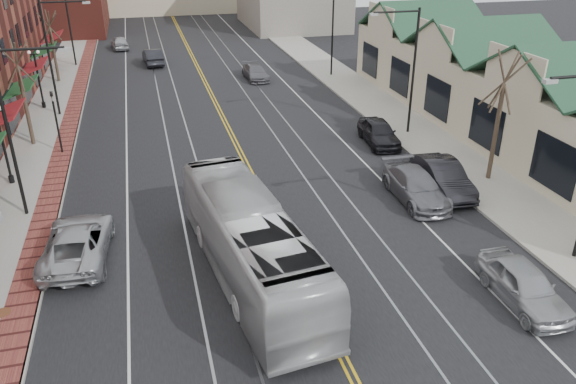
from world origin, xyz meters
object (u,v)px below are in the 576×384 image
parked_suv (77,242)px  parked_car_c (416,186)px  parked_car_a (524,285)px  parked_car_b (442,177)px  parked_car_d (379,132)px  transit_bus (250,243)px

parked_suv → parked_car_c: size_ratio=1.07×
parked_car_a → parked_car_c: 8.86m
parked_car_b → parked_car_c: (-1.80, -0.57, -0.07)m
parked_suv → parked_car_d: (17.60, 9.33, 0.00)m
parked_suv → parked_car_b: (18.06, 1.99, 0.05)m
parked_suv → parked_car_d: size_ratio=1.22×
transit_bus → parked_car_d: size_ratio=2.59×
parked_car_c → parked_car_b: bearing=18.9°
parked_suv → parked_car_d: parked_car_d is taller
transit_bus → parked_car_d: (10.84, 12.68, -0.87)m
parked_suv → transit_bus: bearing=158.1°
parked_car_d → transit_bus: bearing=-126.1°
parked_suv → parked_car_b: size_ratio=1.11×
parked_car_a → parked_car_b: parked_car_b is taller
transit_bus → parked_car_b: transit_bus is taller
parked_car_d → parked_suv: bearing=-147.7°
parked_car_d → parked_car_b: bearing=-82.0°
transit_bus → parked_car_d: 16.70m
parked_suv → parked_car_b: bearing=-169.3°
parked_car_b → parked_car_d: size_ratio=1.10×
parked_car_a → transit_bus: bearing=158.1°
transit_bus → parked_car_b: (11.30, 5.34, -0.81)m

